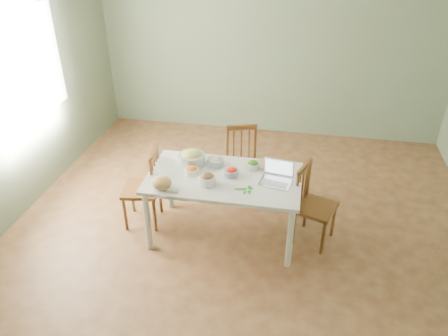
% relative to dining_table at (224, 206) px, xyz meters
% --- Properties ---
extents(floor, '(5.00, 5.00, 0.00)m').
position_rel_dining_table_xyz_m(floor, '(0.20, 0.11, -0.35)').
color(floor, '#542F1D').
rests_on(floor, ground).
extents(wall_back, '(5.00, 0.00, 2.70)m').
position_rel_dining_table_xyz_m(wall_back, '(0.20, 2.61, 1.00)').
color(wall_back, slate).
rests_on(wall_back, ground).
extents(wall_left, '(0.00, 5.00, 2.70)m').
position_rel_dining_table_xyz_m(wall_left, '(-2.30, 0.11, 1.00)').
color(wall_left, slate).
rests_on(wall_left, ground).
extents(window_left, '(0.04, 1.60, 1.20)m').
position_rel_dining_table_xyz_m(window_left, '(-2.28, 0.41, 1.15)').
color(window_left, white).
rests_on(window_left, ground).
extents(dining_table, '(1.51, 0.85, 0.71)m').
position_rel_dining_table_xyz_m(dining_table, '(0.00, 0.00, 0.00)').
color(dining_table, white).
rests_on(dining_table, floor).
extents(chair_far, '(0.48, 0.47, 0.87)m').
position_rel_dining_table_xyz_m(chair_far, '(0.09, 0.73, 0.08)').
color(chair_far, '#36220B').
rests_on(chair_far, floor).
extents(chair_left, '(0.42, 0.44, 0.88)m').
position_rel_dining_table_xyz_m(chair_left, '(-0.91, 0.05, 0.09)').
color(chair_left, '#36220B').
rests_on(chair_left, floor).
extents(chair_right, '(0.47, 0.48, 0.86)m').
position_rel_dining_table_xyz_m(chair_right, '(0.92, 0.07, 0.07)').
color(chair_right, '#36220B').
rests_on(chair_right, floor).
extents(bread_boule, '(0.24, 0.24, 0.12)m').
position_rel_dining_table_xyz_m(bread_boule, '(-0.53, -0.31, 0.41)').
color(bread_boule, tan).
rests_on(bread_boule, dining_table).
extents(butter_stick, '(0.11, 0.04, 0.03)m').
position_rel_dining_table_xyz_m(butter_stick, '(-0.42, -0.36, 0.37)').
color(butter_stick, silver).
rests_on(butter_stick, dining_table).
extents(bowl_squash, '(0.34, 0.34, 0.15)m').
position_rel_dining_table_xyz_m(bowl_squash, '(-0.37, 0.18, 0.43)').
color(bowl_squash, '#EAEA6B').
rests_on(bowl_squash, dining_table).
extents(bowl_carrot, '(0.18, 0.18, 0.08)m').
position_rel_dining_table_xyz_m(bowl_carrot, '(-0.32, -0.01, 0.39)').
color(bowl_carrot, '#D04819').
rests_on(bowl_carrot, dining_table).
extents(bowl_onion, '(0.23, 0.23, 0.09)m').
position_rel_dining_table_xyz_m(bowl_onion, '(-0.13, 0.21, 0.40)').
color(bowl_onion, '#FBF7CF').
rests_on(bowl_onion, dining_table).
extents(bowl_mushroom, '(0.20, 0.20, 0.11)m').
position_rel_dining_table_xyz_m(bowl_mushroom, '(-0.13, -0.16, 0.41)').
color(bowl_mushroom, '#382414').
rests_on(bowl_mushroom, dining_table).
extents(bowl_redpep, '(0.16, 0.16, 0.08)m').
position_rel_dining_table_xyz_m(bowl_redpep, '(0.07, 0.03, 0.39)').
color(bowl_redpep, '#B20014').
rests_on(bowl_redpep, dining_table).
extents(bowl_broccoli, '(0.17, 0.17, 0.09)m').
position_rel_dining_table_xyz_m(bowl_broccoli, '(0.26, 0.21, 0.40)').
color(bowl_broccoli, black).
rests_on(bowl_broccoli, dining_table).
extents(flatbread, '(0.24, 0.24, 0.02)m').
position_rel_dining_table_xyz_m(flatbread, '(0.37, 0.31, 0.36)').
color(flatbread, beige).
rests_on(flatbread, dining_table).
extents(basil_bunch, '(0.19, 0.19, 0.02)m').
position_rel_dining_table_xyz_m(basil_bunch, '(0.22, -0.19, 0.37)').
color(basil_bunch, '#286422').
rests_on(basil_bunch, dining_table).
extents(laptop, '(0.33, 0.29, 0.21)m').
position_rel_dining_table_xyz_m(laptop, '(0.51, -0.02, 0.46)').
color(laptop, silver).
rests_on(laptop, dining_table).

